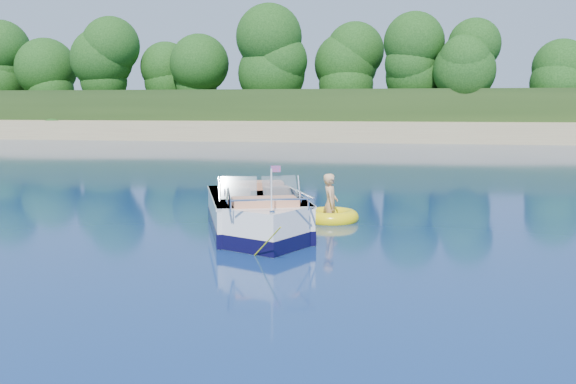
# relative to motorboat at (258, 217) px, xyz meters

# --- Properties ---
(ground) EXTENTS (160.00, 160.00, 0.00)m
(ground) POSITION_rel_motorboat_xyz_m (2.98, -0.27, -0.35)
(ground) COLOR #0A1A46
(ground) RESTS_ON ground
(shoreline) EXTENTS (170.00, 59.00, 6.00)m
(shoreline) POSITION_rel_motorboat_xyz_m (2.98, 63.51, 0.63)
(shoreline) COLOR #A1875D
(shoreline) RESTS_ON ground
(treeline) EXTENTS (150.00, 7.12, 8.19)m
(treeline) POSITION_rel_motorboat_xyz_m (3.02, 40.75, 5.20)
(treeline) COLOR black
(treeline) RESTS_ON ground
(motorboat) EXTENTS (3.06, 5.15, 1.80)m
(motorboat) POSITION_rel_motorboat_xyz_m (0.00, 0.00, 0.00)
(motorboat) COLOR white
(motorboat) RESTS_ON ground
(tow_tube) EXTENTS (1.36, 1.36, 0.35)m
(tow_tube) POSITION_rel_motorboat_xyz_m (1.34, 1.82, -0.26)
(tow_tube) COLOR yellow
(tow_tube) RESTS_ON ground
(boy) EXTENTS (0.47, 0.84, 1.56)m
(boy) POSITION_rel_motorboat_xyz_m (1.33, 1.81, -0.35)
(boy) COLOR tan
(boy) RESTS_ON ground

